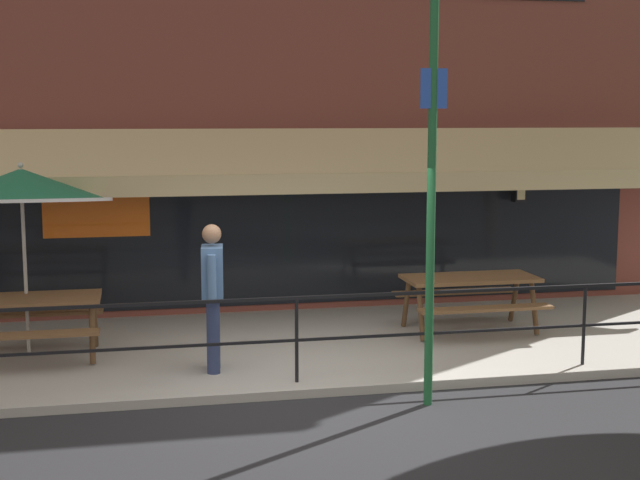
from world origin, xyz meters
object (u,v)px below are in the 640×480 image
patio_umbrella_left (21,187)px  pedestrian_walking (213,290)px  picnic_table_left (24,311)px  street_sign_pole (432,183)px  picnic_table_centre (470,288)px

patio_umbrella_left → pedestrian_walking: patio_umbrella_left is taller
picnic_table_left → street_sign_pole: (4.32, -2.33, 1.64)m
patio_umbrella_left → picnic_table_centre: bearing=-0.1°
picnic_table_left → patio_umbrella_left: 1.50m
picnic_table_centre → pedestrian_walking: (-3.59, -1.20, 0.35)m
picnic_table_centre → pedestrian_walking: size_ratio=1.05×
pedestrian_walking → street_sign_pole: (2.13, -1.38, 1.29)m
picnic_table_centre → pedestrian_walking: 3.81m
picnic_table_left → patio_umbrella_left: bearing=90.0°
street_sign_pole → picnic_table_left: bearing=151.7°
patio_umbrella_left → street_sign_pole: 5.04m
picnic_table_left → street_sign_pole: size_ratio=0.39×
patio_umbrella_left → street_sign_pole: (4.32, -2.60, 0.17)m
picnic_table_centre → street_sign_pole: (-1.46, -2.59, 1.64)m
street_sign_pole → pedestrian_walking: bearing=147.1°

